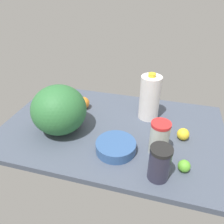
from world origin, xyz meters
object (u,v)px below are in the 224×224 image
Objects in this scene: watermelon at (59,110)px; orange_beside_bowl at (83,103)px; mixing_bowl at (116,147)px; lime_loose at (184,166)px; milk_jug at (150,98)px; tumbler_cup at (159,138)px; shaker_bottle at (159,163)px; lemon_by_jug at (183,134)px.

orange_beside_bowl is at bearing -97.67° from watermelon.
mixing_bowl is 3.58× the size of lime_loose.
lime_loose is at bearing 118.41° from milk_jug.
tumbler_cup is (-51.60, 3.85, -4.28)cm from watermelon.
mixing_bowl is at bearing -27.22° from shaker_bottle.
milk_jug is 49.89cm from watermelon.
lime_loose is 22.12cm from lemon_by_jug.
orange_beside_bowl is (29.14, -32.08, 1.28)cm from mixing_bowl.
mixing_bowl is at bearing -7.79° from lime_loose.
mixing_bowl is 31.50cm from lime_loose.
tumbler_cup is 18.37cm from lemon_by_jug.
tumbler_cup is at bearing -84.33° from shaker_bottle.
orange_beside_bowl is 1.24× the size of lemon_by_jug.
lime_loose is (-63.54, 12.63, -10.05)cm from watermelon.
watermelon reaches higher than orange_beside_bowl.
orange_beside_bowl reaches higher than lemon_by_jug.
shaker_bottle is (-9.83, 43.86, -4.99)cm from milk_jug.
watermelon reaches higher than mixing_bowl.
watermelon is (43.28, 24.82, -0.19)cm from milk_jug.
orange_beside_bowl is (48.41, -27.56, -4.64)cm from tumbler_cup.
milk_jug is at bearing -73.81° from tumbler_cup.
lime_loose is at bearing 143.65° from tumbler_cup.
tumbler_cup is 3.14× the size of lime_loose.
mixing_bowl is at bearing 165.51° from watermelon.
lime_loose is (-60.34, 36.35, -1.13)cm from orange_beside_bowl.
mixing_bowl is 23.98cm from shaker_bottle.
shaker_bottle is at bearing 160.27° from watermelon.
watermelon is at bearing 8.56° from lemon_by_jug.
mixing_bowl is 34.92cm from watermelon.
tumbler_cup reaches higher than orange_beside_bowl.
tumbler_cup is at bearing 106.19° from milk_jug.
lime_loose is (-20.26, 37.45, -10.25)cm from milk_jug.
lemon_by_jug is (-19.76, 15.33, -9.86)cm from milk_jug.
watermelon reaches higher than lime_loose.
orange_beside_bowl is 1.42× the size of lime_loose.
tumbler_cup is 55.90cm from orange_beside_bowl.
lime_loose is (-31.20, 4.27, 0.15)cm from mixing_bowl.
lime_loose is at bearing -148.39° from shaker_bottle.
milk_jug is 1.74× the size of shaker_bottle.
lemon_by_jug is at bearing 166.62° from orange_beside_bowl.
tumbler_cup is 2.74× the size of lemon_by_jug.
milk_jug is at bearing -150.17° from watermelon.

